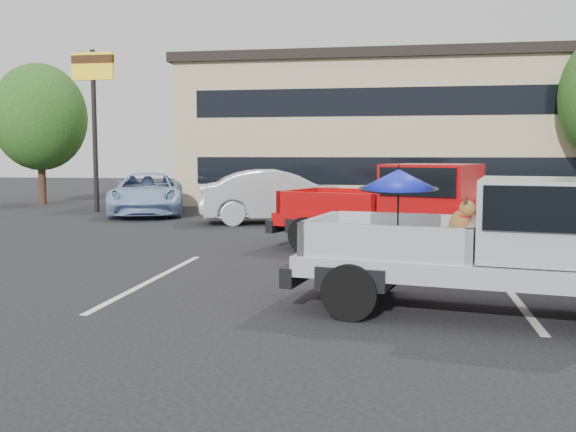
{
  "coord_description": "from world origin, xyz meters",
  "views": [
    {
      "loc": [
        1.23,
        -8.47,
        2.21
      ],
      "look_at": [
        -0.36,
        0.65,
        1.3
      ],
      "focal_mm": 40.0,
      "sensor_mm": 36.0,
      "label": 1
    }
  ],
  "objects_px": {
    "tree_left": "(40,117)",
    "tree_back": "(501,107)",
    "silver_sedan": "(280,196)",
    "red_pickup": "(424,206)",
    "blue_suv": "(147,194)",
    "silver_pickup": "(525,240)",
    "motel_sign": "(93,87)"
  },
  "relations": [
    {
      "from": "tree_left",
      "to": "silver_pickup",
      "type": "relative_size",
      "value": 1.01
    },
    {
      "from": "red_pickup",
      "to": "blue_suv",
      "type": "distance_m",
      "value": 12.35
    },
    {
      "from": "tree_back",
      "to": "silver_pickup",
      "type": "distance_m",
      "value": 24.0
    },
    {
      "from": "blue_suv",
      "to": "silver_pickup",
      "type": "bearing_deg",
      "value": -69.36
    },
    {
      "from": "tree_left",
      "to": "silver_pickup",
      "type": "bearing_deg",
      "value": -44.42
    },
    {
      "from": "tree_back",
      "to": "silver_sedan",
      "type": "relative_size",
      "value": 1.39
    },
    {
      "from": "tree_back",
      "to": "silver_sedan",
      "type": "height_order",
      "value": "tree_back"
    },
    {
      "from": "red_pickup",
      "to": "blue_suv",
      "type": "height_order",
      "value": "red_pickup"
    },
    {
      "from": "tree_left",
      "to": "silver_sedan",
      "type": "relative_size",
      "value": 1.18
    },
    {
      "from": "tree_left",
      "to": "tree_back",
      "type": "distance_m",
      "value": 21.2
    },
    {
      "from": "silver_sedan",
      "to": "silver_pickup",
      "type": "bearing_deg",
      "value": -171.69
    },
    {
      "from": "tree_left",
      "to": "tree_back",
      "type": "height_order",
      "value": "tree_back"
    },
    {
      "from": "tree_back",
      "to": "red_pickup",
      "type": "bearing_deg",
      "value": -102.98
    },
    {
      "from": "tree_left",
      "to": "red_pickup",
      "type": "height_order",
      "value": "tree_left"
    },
    {
      "from": "tree_back",
      "to": "silver_pickup",
      "type": "bearing_deg",
      "value": -97.49
    },
    {
      "from": "silver_sedan",
      "to": "tree_back",
      "type": "bearing_deg",
      "value": -51.92
    },
    {
      "from": "tree_back",
      "to": "tree_left",
      "type": "bearing_deg",
      "value": -160.71
    },
    {
      "from": "tree_left",
      "to": "silver_sedan",
      "type": "bearing_deg",
      "value": -25.74
    },
    {
      "from": "red_pickup",
      "to": "blue_suv",
      "type": "relative_size",
      "value": 1.19
    },
    {
      "from": "motel_sign",
      "to": "silver_pickup",
      "type": "distance_m",
      "value": 19.06
    },
    {
      "from": "motel_sign",
      "to": "silver_pickup",
      "type": "height_order",
      "value": "motel_sign"
    },
    {
      "from": "tree_back",
      "to": "red_pickup",
      "type": "relative_size",
      "value": 1.12
    },
    {
      "from": "blue_suv",
      "to": "motel_sign",
      "type": "bearing_deg",
      "value": 147.6
    },
    {
      "from": "red_pickup",
      "to": "silver_sedan",
      "type": "xyz_separation_m",
      "value": [
        -4.26,
        5.86,
        -0.24
      ]
    },
    {
      "from": "tree_left",
      "to": "silver_sedan",
      "type": "xyz_separation_m",
      "value": [
        11.5,
        -5.55,
        -2.89
      ]
    },
    {
      "from": "motel_sign",
      "to": "red_pickup",
      "type": "bearing_deg",
      "value": -35.57
    },
    {
      "from": "silver_pickup",
      "to": "blue_suv",
      "type": "distance_m",
      "value": 16.83
    },
    {
      "from": "tree_left",
      "to": "silver_pickup",
      "type": "xyz_separation_m",
      "value": [
        16.9,
        -16.56,
        -2.68
      ]
    },
    {
      "from": "red_pickup",
      "to": "silver_sedan",
      "type": "relative_size",
      "value": 1.24
    },
    {
      "from": "motel_sign",
      "to": "red_pickup",
      "type": "xyz_separation_m",
      "value": [
        11.76,
        -8.41,
        -3.57
      ]
    },
    {
      "from": "silver_pickup",
      "to": "motel_sign",
      "type": "bearing_deg",
      "value": 143.48
    },
    {
      "from": "tree_back",
      "to": "motel_sign",
      "type": "bearing_deg",
      "value": -147.99
    }
  ]
}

